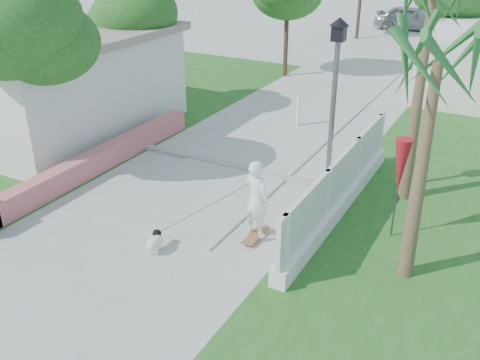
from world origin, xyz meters
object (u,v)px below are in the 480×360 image
Objects in this scene: parked_car at (411,18)px; bollard at (298,111)px; patio_umbrella at (401,167)px; dog at (155,242)px; street_lamp at (333,106)px; skateboarder at (216,207)px.

bollard is at bearing -179.01° from parked_car.
patio_umbrella is 3.80× the size of dog.
street_lamp is at bearing 152.24° from patio_umbrella.
parked_car is at bearing 101.92° from patio_umbrella.
patio_umbrella is 3.97m from skateboarder.
street_lamp is 4.07× the size of bollard.
skateboarder is at bearing -80.28° from bollard.
dog is (0.39, -8.51, -0.35)m from bollard.
street_lamp is at bearing -59.04° from bollard.
parked_car is (-3.53, 24.72, -1.67)m from street_lamp.
street_lamp is at bearing -101.39° from skateboarder.
parked_car is (-0.83, 20.22, 0.17)m from bollard.
dog is at bearing 61.53° from skateboarder.
patio_umbrella reaches higher than parked_car.
parked_car is at bearing 92.35° from bollard.
bollard is (-2.70, 4.50, -1.84)m from street_lamp.
bollard is 8.53m from dog.
parked_car is (-2.12, 27.74, -0.06)m from skateboarder.
parked_car is at bearing -71.93° from skateboarder.
patio_umbrella is 1.17× the size of skateboarder.
skateboarder is at bearing -177.00° from parked_car.
street_lamp reaches higher than patio_umbrella.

